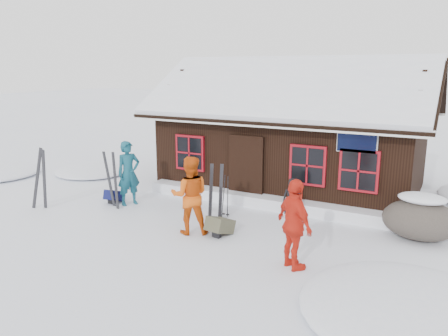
{
  "coord_description": "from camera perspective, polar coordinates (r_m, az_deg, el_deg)",
  "views": [
    {
      "loc": [
        6.4,
        -9.14,
        4.0
      ],
      "look_at": [
        0.8,
        1.22,
        1.3
      ],
      "focal_mm": 35.0,
      "sensor_mm": 36.0,
      "label": 1
    }
  ],
  "objects": [
    {
      "name": "snow_mounds",
      "position": [
        12.63,
        4.83,
        -5.6
      ],
      "size": [
        20.6,
        13.2,
        0.48
      ],
      "color": "white",
      "rests_on": "ground"
    },
    {
      "name": "ground",
      "position": [
        11.85,
        -6.26,
        -6.89
      ],
      "size": [
        120.0,
        120.0,
        0.0
      ],
      "primitive_type": "plane",
      "color": "white",
      "rests_on": "ground"
    },
    {
      "name": "snow_drift",
      "position": [
        12.97,
        4.91,
        -4.29
      ],
      "size": [
        7.6,
        0.6,
        0.35
      ],
      "primitive_type": "cube",
      "color": "white",
      "rests_on": "ground"
    },
    {
      "name": "ski_poles",
      "position": [
        11.9,
        0.2,
        -3.83
      ],
      "size": [
        0.22,
        0.11,
        1.22
      ],
      "color": "black",
      "rests_on": "ground"
    },
    {
      "name": "backpack_blue",
      "position": [
        13.73,
        -14.14,
        -3.78
      ],
      "size": [
        0.5,
        0.61,
        0.3
      ],
      "primitive_type": "cube",
      "rotation": [
        0.0,
        0.0,
        0.17
      ],
      "color": "#101448",
      "rests_on": "ground"
    },
    {
      "name": "backpack_olive",
      "position": [
        10.77,
        -0.54,
        -7.9
      ],
      "size": [
        0.57,
        0.7,
        0.34
      ],
      "primitive_type": "cube",
      "rotation": [
        0.0,
        0.0,
        -0.16
      ],
      "color": "#494834",
      "rests_on": "ground"
    },
    {
      "name": "skier_orange_left",
      "position": [
        10.71,
        -4.48,
        -3.57
      ],
      "size": [
        1.19,
        1.11,
        1.94
      ],
      "primitive_type": "imported",
      "rotation": [
        0.0,
        0.0,
        3.68
      ],
      "color": "#D4510F",
      "rests_on": "ground"
    },
    {
      "name": "ski_pair_right",
      "position": [
        11.6,
        -1.09,
        -3.34
      ],
      "size": [
        0.39,
        0.21,
        1.61
      ],
      "rotation": [
        0.0,
        0.0,
        0.47
      ],
      "color": "black",
      "rests_on": "ground"
    },
    {
      "name": "skier_crouched",
      "position": [
        12.1,
        8.89,
        -3.84
      ],
      "size": [
        0.63,
        0.53,
        1.09
      ],
      "primitive_type": "imported",
      "rotation": [
        0.0,
        0.0,
        0.42
      ],
      "color": "black",
      "rests_on": "ground"
    },
    {
      "name": "skier_teal",
      "position": [
        13.23,
        -12.34,
        -0.67
      ],
      "size": [
        0.73,
        0.83,
        1.92
      ],
      "primitive_type": "imported",
      "rotation": [
        0.0,
        0.0,
        1.11
      ],
      "color": "#134B5D",
      "rests_on": "ground"
    },
    {
      "name": "ski_pair_left",
      "position": [
        13.59,
        -22.83,
        -1.36
      ],
      "size": [
        0.76,
        0.21,
        1.85
      ],
      "rotation": [
        0.0,
        0.0,
        -0.02
      ],
      "color": "black",
      "rests_on": "ground"
    },
    {
      "name": "mountain_hut",
      "position": [
        15.14,
        9.16,
        3.53
      ],
      "size": [
        8.9,
        6.09,
        4.42
      ],
      "color": "black",
      "rests_on": "ground"
    },
    {
      "name": "boulder",
      "position": [
        11.41,
        24.26,
        -6.05
      ],
      "size": [
        1.74,
        1.3,
        1.02
      ],
      "color": "#554C44",
      "rests_on": "ground"
    },
    {
      "name": "skier_orange_right",
      "position": [
        8.91,
        9.19,
        -7.33
      ],
      "size": [
        1.15,
        1.04,
        1.88
      ],
      "primitive_type": "imported",
      "rotation": [
        0.0,
        0.0,
        2.48
      ],
      "color": "red",
      "rests_on": "ground"
    },
    {
      "name": "ski_pair_mid",
      "position": [
        13.15,
        -14.39,
        -1.58
      ],
      "size": [
        0.59,
        0.19,
        1.7
      ],
      "rotation": [
        0.0,
        0.0,
        -0.14
      ],
      "color": "black",
      "rests_on": "ground"
    }
  ]
}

